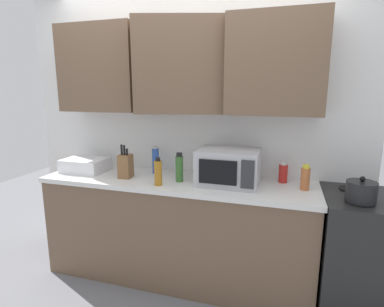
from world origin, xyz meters
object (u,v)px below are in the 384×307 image
object	(u,v)px
kettle	(361,191)
stove_range	(375,257)
bottle_green_oil	(179,168)
bottle_red_sauce	(283,173)
microwave	(228,167)
knife_block	(126,166)
bottle_spice_jar	(305,178)
dish_rack	(86,165)
bottle_amber_vinegar	(158,173)
bottle_blue_cleaner	(156,160)

from	to	relation	value
kettle	stove_range	bearing A→B (deg)	39.47
bottle_green_oil	bottle_red_sauce	distance (m)	0.85
microwave	bottle_red_sauce	bearing A→B (deg)	22.48
knife_block	bottle_spice_jar	bearing A→B (deg)	3.91
dish_rack	knife_block	bearing A→B (deg)	-9.53
bottle_red_sauce	stove_range	bearing A→B (deg)	-16.14
bottle_spice_jar	microwave	bearing A→B (deg)	-177.90
microwave	bottle_amber_vinegar	world-z (taller)	microwave
microwave	bottle_red_sauce	size ratio (longest dim) A/B	2.82
knife_block	bottle_green_oil	size ratio (longest dim) A/B	1.20
dish_rack	bottle_amber_vinegar	xyz separation A→B (m)	(0.81, -0.20, 0.04)
kettle	bottle_spice_jar	xyz separation A→B (m)	(-0.34, 0.18, 0.01)
microwave	bottle_blue_cleaner	xyz separation A→B (m)	(-0.69, 0.13, -0.02)
bottle_red_sauce	bottle_spice_jar	bearing A→B (deg)	-43.30
bottle_spice_jar	bottle_amber_vinegar	bearing A→B (deg)	-168.77
bottle_red_sauce	bottle_spice_jar	size ratio (longest dim) A/B	0.87
stove_range	microwave	world-z (taller)	microwave
bottle_amber_vinegar	bottle_green_oil	size ratio (longest dim) A/B	0.93
microwave	knife_block	bearing A→B (deg)	-174.89
bottle_spice_jar	bottle_blue_cleaner	bearing A→B (deg)	175.20
stove_range	bottle_red_sauce	size ratio (longest dim) A/B	5.35
bottle_red_sauce	bottle_blue_cleaner	distance (m)	1.11
microwave	bottle_spice_jar	bearing A→B (deg)	2.10
bottle_green_oil	bottle_red_sauce	bearing A→B (deg)	15.52
stove_range	dish_rack	bearing A→B (deg)	179.53
bottle_amber_vinegar	bottle_spice_jar	world-z (taller)	bottle_amber_vinegar
kettle	bottle_red_sauce	world-z (taller)	kettle
stove_range	bottle_green_oil	xyz separation A→B (m)	(-1.49, -0.03, 0.56)
kettle	knife_block	world-z (taller)	knife_block
bottle_blue_cleaner	stove_range	bearing A→B (deg)	-4.79
bottle_amber_vinegar	microwave	bearing A→B (deg)	20.72
kettle	bottle_green_oil	distance (m)	1.32
dish_rack	bottle_blue_cleaner	size ratio (longest dim) A/B	1.56
stove_range	kettle	size ratio (longest dim) A/B	4.74
kettle	bottle_blue_cleaner	bearing A→B (deg)	169.82
bottle_green_oil	kettle	bearing A→B (deg)	-4.70
kettle	bottle_amber_vinegar	world-z (taller)	bottle_amber_vinegar
kettle	bottle_blue_cleaner	world-z (taller)	bottle_blue_cleaner
kettle	bottle_green_oil	world-z (taller)	bottle_green_oil
bottle_red_sauce	bottle_spice_jar	world-z (taller)	bottle_spice_jar
stove_range	bottle_spice_jar	size ratio (longest dim) A/B	4.66
bottle_red_sauce	kettle	bearing A→B (deg)	-33.64
bottle_red_sauce	dish_rack	bearing A→B (deg)	-174.31
knife_block	bottle_spice_jar	world-z (taller)	knife_block
kettle	bottle_spice_jar	world-z (taller)	bottle_spice_jar
kettle	bottle_amber_vinegar	bearing A→B (deg)	-178.56
dish_rack	bottle_green_oil	world-z (taller)	bottle_green_oil
stove_range	knife_block	xyz separation A→B (m)	(-1.97, -0.06, 0.55)
knife_block	bottle_blue_cleaner	distance (m)	0.28
kettle	bottle_green_oil	xyz separation A→B (m)	(-1.32, 0.11, 0.03)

